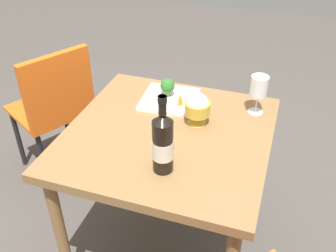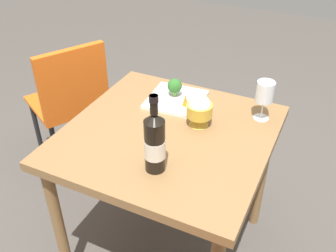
{
  "view_description": "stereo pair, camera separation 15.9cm",
  "coord_description": "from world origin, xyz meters",
  "px_view_note": "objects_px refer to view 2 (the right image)",
  "views": [
    {
      "loc": [
        -0.42,
        1.24,
        1.67
      ],
      "look_at": [
        0.0,
        0.0,
        0.77
      ],
      "focal_mm": 41.24,
      "sensor_mm": 36.0,
      "label": 1
    },
    {
      "loc": [
        -0.56,
        1.18,
        1.67
      ],
      "look_at": [
        0.0,
        0.0,
        0.77
      ],
      "focal_mm": 41.24,
      "sensor_mm": 36.0,
      "label": 2
    }
  ],
  "objects_px": {
    "chair_near_window": "(71,96)",
    "carrot_garnish_left": "(185,100)",
    "wine_bottle": "(155,142)",
    "wine_glass": "(265,93)",
    "broccoli_floret": "(175,86)",
    "rice_bowl": "(199,110)",
    "serving_plate": "(176,100)"
  },
  "relations": [
    {
      "from": "chair_near_window",
      "to": "carrot_garnish_left",
      "type": "distance_m",
      "value": 0.83
    },
    {
      "from": "chair_near_window",
      "to": "wine_bottle",
      "type": "bearing_deg",
      "value": -94.69
    },
    {
      "from": "wine_glass",
      "to": "carrot_garnish_left",
      "type": "height_order",
      "value": "wine_glass"
    },
    {
      "from": "chair_near_window",
      "to": "broccoli_floret",
      "type": "bearing_deg",
      "value": -67.42
    },
    {
      "from": "broccoli_floret",
      "to": "carrot_garnish_left",
      "type": "bearing_deg",
      "value": 143.69
    },
    {
      "from": "chair_near_window",
      "to": "broccoli_floret",
      "type": "relative_size",
      "value": 9.91
    },
    {
      "from": "rice_bowl",
      "to": "carrot_garnish_left",
      "type": "xyz_separation_m",
      "value": [
        0.1,
        -0.09,
        -0.03
      ]
    },
    {
      "from": "chair_near_window",
      "to": "rice_bowl",
      "type": "xyz_separation_m",
      "value": [
        -0.89,
        0.23,
        0.28
      ]
    },
    {
      "from": "wine_glass",
      "to": "serving_plate",
      "type": "height_order",
      "value": "wine_glass"
    },
    {
      "from": "wine_bottle",
      "to": "broccoli_floret",
      "type": "bearing_deg",
      "value": -73.25
    },
    {
      "from": "chair_near_window",
      "to": "carrot_garnish_left",
      "type": "relative_size",
      "value": 14.73
    },
    {
      "from": "wine_bottle",
      "to": "rice_bowl",
      "type": "xyz_separation_m",
      "value": [
        -0.04,
        -0.33,
        -0.05
      ]
    },
    {
      "from": "wine_bottle",
      "to": "serving_plate",
      "type": "relative_size",
      "value": 1.16
    },
    {
      "from": "chair_near_window",
      "to": "wine_bottle",
      "type": "distance_m",
      "value": 1.07
    },
    {
      "from": "serving_plate",
      "to": "carrot_garnish_left",
      "type": "bearing_deg",
      "value": 148.39
    },
    {
      "from": "wine_glass",
      "to": "rice_bowl",
      "type": "distance_m",
      "value": 0.29
    },
    {
      "from": "rice_bowl",
      "to": "carrot_garnish_left",
      "type": "bearing_deg",
      "value": -42.24
    },
    {
      "from": "wine_glass",
      "to": "rice_bowl",
      "type": "bearing_deg",
      "value": 35.51
    },
    {
      "from": "chair_near_window",
      "to": "wine_glass",
      "type": "height_order",
      "value": "wine_glass"
    },
    {
      "from": "serving_plate",
      "to": "carrot_garnish_left",
      "type": "height_order",
      "value": "carrot_garnish_left"
    },
    {
      "from": "serving_plate",
      "to": "wine_glass",
      "type": "bearing_deg",
      "value": -175.9
    },
    {
      "from": "wine_glass",
      "to": "carrot_garnish_left",
      "type": "relative_size",
      "value": 3.1
    },
    {
      "from": "chair_near_window",
      "to": "wine_glass",
      "type": "relative_size",
      "value": 4.75
    },
    {
      "from": "rice_bowl",
      "to": "wine_bottle",
      "type": "bearing_deg",
      "value": 83.5
    },
    {
      "from": "broccoli_floret",
      "to": "carrot_garnish_left",
      "type": "distance_m",
      "value": 0.1
    },
    {
      "from": "carrot_garnish_left",
      "to": "chair_near_window",
      "type": "bearing_deg",
      "value": -10.07
    },
    {
      "from": "carrot_garnish_left",
      "to": "wine_glass",
      "type": "bearing_deg",
      "value": -168.35
    },
    {
      "from": "broccoli_floret",
      "to": "serving_plate",
      "type": "bearing_deg",
      "value": 129.14
    },
    {
      "from": "wine_glass",
      "to": "broccoli_floret",
      "type": "distance_m",
      "value": 0.42
    },
    {
      "from": "rice_bowl",
      "to": "serving_plate",
      "type": "xyz_separation_m",
      "value": [
        0.17,
        -0.13,
        -0.07
      ]
    },
    {
      "from": "wine_glass",
      "to": "broccoli_floret",
      "type": "relative_size",
      "value": 2.09
    },
    {
      "from": "chair_near_window",
      "to": "rice_bowl",
      "type": "height_order",
      "value": "rice_bowl"
    }
  ]
}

